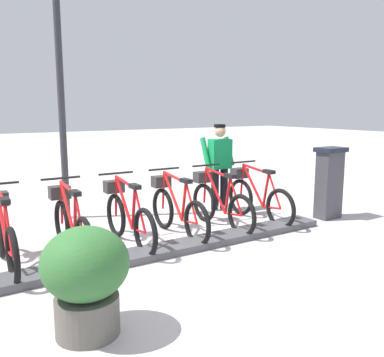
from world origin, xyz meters
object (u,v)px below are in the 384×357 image
object	(u,v)px
bike_docked_5	(4,234)
bike_docked_4	(71,224)
bike_docked_0	(257,197)
planter_bush	(86,275)
lamp_post	(59,62)
bike_docked_1	(219,202)
bike_docked_2	(176,209)
bike_docked_3	(127,216)
worker_near_rack	(220,164)
payment_kiosk	(329,182)

from	to	relation	value
bike_docked_5	bike_docked_4	bearing A→B (deg)	-90.00
bike_docked_4	bike_docked_5	world-z (taller)	same
bike_docked_0	planter_bush	size ratio (longest dim) A/B	1.77
lamp_post	bike_docked_4	bearing A→B (deg)	165.57
bike_docked_4	bike_docked_5	xyz separation A→B (m)	(0.00, 0.82, 0.00)
bike_docked_1	bike_docked_4	bearing A→B (deg)	90.00
bike_docked_2	bike_docked_3	bearing A→B (deg)	90.00
bike_docked_3	bike_docked_5	size ratio (longest dim) A/B	1.00
lamp_post	worker_near_rack	bearing A→B (deg)	-110.58
payment_kiosk	bike_docked_5	world-z (taller)	payment_kiosk
bike_docked_4	planter_bush	bearing A→B (deg)	166.96
bike_docked_2	bike_docked_3	distance (m)	0.82
bike_docked_2	lamp_post	bearing A→B (deg)	29.63
bike_docked_1	bike_docked_2	xyz separation A→B (m)	(0.00, 0.82, 0.00)
payment_kiosk	lamp_post	world-z (taller)	lamp_post
bike_docked_3	planter_bush	distance (m)	2.43
bike_docked_0	worker_near_rack	bearing A→B (deg)	5.44
bike_docked_2	bike_docked_5	distance (m)	2.46
lamp_post	bike_docked_2	bearing A→B (deg)	-150.37
bike_docked_3	payment_kiosk	bearing A→B (deg)	-98.89
worker_near_rack	bike_docked_4	bearing A→B (deg)	107.10
bike_docked_3	worker_near_rack	world-z (taller)	worker_near_rack
bike_docked_2	bike_docked_4	size ratio (longest dim) A/B	1.00
bike_docked_5	worker_near_rack	distance (m)	4.16
bike_docked_2	worker_near_rack	bearing A→B (deg)	-57.63
payment_kiosk	worker_near_rack	bearing A→B (deg)	39.63
bike_docked_0	bike_docked_5	bearing A→B (deg)	90.00
payment_kiosk	bike_docked_3	xyz separation A→B (m)	(0.57, 3.65, -0.24)
bike_docked_3	bike_docked_4	xyz separation A→B (m)	(0.00, 0.82, 0.00)
worker_near_rack	bike_docked_0	bearing A→B (deg)	-174.56
bike_docked_4	planter_bush	size ratio (longest dim) A/B	1.77
bike_docked_0	lamp_post	xyz separation A→B (m)	(1.99, 2.77, 2.31)
bike_docked_3	bike_docked_5	distance (m)	1.64
payment_kiosk	bike_docked_2	xyz separation A→B (m)	(0.57, 2.83, -0.24)
bike_docked_0	worker_near_rack	xyz separation A→B (m)	(0.98, 0.09, 0.48)
bike_docked_2	bike_docked_5	world-z (taller)	same
payment_kiosk	bike_docked_4	xyz separation A→B (m)	(0.57, 4.48, -0.24)
lamp_post	bike_docked_3	bearing A→B (deg)	-171.15
bike_docked_0	worker_near_rack	world-z (taller)	worker_near_rack
bike_docked_5	lamp_post	bearing A→B (deg)	-33.84
bike_docked_1	lamp_post	xyz separation A→B (m)	(1.99, 1.95, 2.31)
bike_docked_0	worker_near_rack	distance (m)	1.10
bike_docked_0	bike_docked_2	size ratio (longest dim) A/B	1.00
payment_kiosk	bike_docked_0	size ratio (longest dim) A/B	0.74
payment_kiosk	worker_near_rack	world-z (taller)	worker_near_rack
payment_kiosk	bike_docked_1	xyz separation A→B (m)	(0.57, 2.01, -0.24)
planter_bush	bike_docked_0	bearing A→B (deg)	-61.37
payment_kiosk	planter_bush	bearing A→B (deg)	106.64
lamp_post	bike_docked_0	bearing A→B (deg)	-125.64
payment_kiosk	bike_docked_3	distance (m)	3.71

